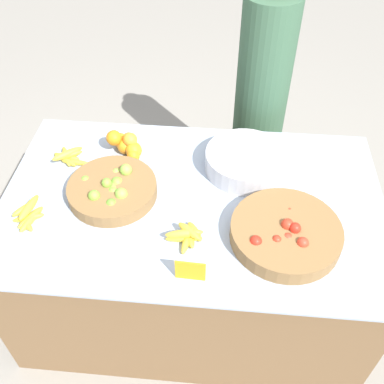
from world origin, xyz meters
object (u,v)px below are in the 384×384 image
price_sign (190,271)px  lime_bowl (112,190)px  metal_bowl (245,161)px  vendor_person (260,110)px  tomato_basket (285,233)px

price_sign → lime_bowl: bearing=135.7°
lime_bowl → metal_bowl: lime_bowl is taller
price_sign → vendor_person: 1.25m
vendor_person → price_sign: bearing=-103.3°
tomato_basket → price_sign: bearing=-148.3°
metal_bowl → tomato_basket: bearing=-67.9°
lime_bowl → vendor_person: vendor_person is taller
lime_bowl → metal_bowl: bearing=21.7°
lime_bowl → vendor_person: bearing=50.0°
price_sign → vendor_person: bearing=78.9°
metal_bowl → price_sign: bearing=-107.2°
lime_bowl → tomato_basket: 0.77m
tomato_basket → vendor_person: 0.99m
lime_bowl → tomato_basket: size_ratio=0.88×
lime_bowl → price_sign: bearing=-46.4°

